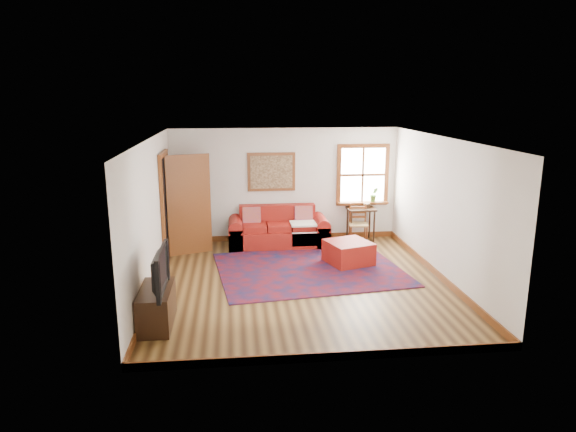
{
  "coord_description": "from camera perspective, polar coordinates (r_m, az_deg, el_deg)",
  "views": [
    {
      "loc": [
        -1.13,
        -8.4,
        3.22
      ],
      "look_at": [
        -0.16,
        0.6,
        1.06
      ],
      "focal_mm": 32.0,
      "sensor_mm": 36.0,
      "label": 1
    }
  ],
  "objects": [
    {
      "name": "television",
      "position": [
        7.34,
        -14.6,
        -5.88
      ],
      "size": [
        0.14,
        1.05,
        0.61
      ],
      "primitive_type": "imported",
      "rotation": [
        0.0,
        0.0,
        1.57
      ],
      "color": "black",
      "rests_on": "media_cabinet"
    },
    {
      "name": "window",
      "position": [
        11.64,
        8.45,
        3.87
      ],
      "size": [
        1.18,
        0.2,
        1.38
      ],
      "color": "white",
      "rests_on": "ground"
    },
    {
      "name": "red_ottoman",
      "position": [
        10.02,
        6.73,
        -4.06
      ],
      "size": [
        0.98,
        0.98,
        0.44
      ],
      "primitive_type": "cube",
      "rotation": [
        0.0,
        0.0,
        0.32
      ],
      "color": "maroon",
      "rests_on": "ground"
    },
    {
      "name": "media_cabinet",
      "position": [
        7.62,
        -14.41,
        -9.76
      ],
      "size": [
        0.45,
        0.99,
        0.54
      ],
      "primitive_type": "cube",
      "color": "#311D10",
      "rests_on": "ground"
    },
    {
      "name": "side_table",
      "position": [
        11.55,
        8.1,
        0.28
      ],
      "size": [
        0.62,
        0.46,
        0.74
      ],
      "color": "#311D10",
      "rests_on": "ground"
    },
    {
      "name": "doorway",
      "position": [
        10.47,
        -11.91,
        1.29
      ],
      "size": [
        0.89,
        1.08,
        2.14
      ],
      "color": "black",
      "rests_on": "ground"
    },
    {
      "name": "ground",
      "position": [
        9.07,
        1.43,
        -7.36
      ],
      "size": [
        5.5,
        5.5,
        0.0
      ],
      "primitive_type": "plane",
      "color": "#3B2510",
      "rests_on": "ground"
    },
    {
      "name": "red_leather_sofa",
      "position": [
        11.17,
        -1.07,
        -1.83
      ],
      "size": [
        2.15,
        0.89,
        0.84
      ],
      "color": "maroon",
      "rests_on": "ground"
    },
    {
      "name": "framed_artwork",
      "position": [
        11.27,
        -1.86,
        4.92
      ],
      "size": [
        1.05,
        0.07,
        0.85
      ],
      "color": "brown",
      "rests_on": "ground"
    },
    {
      "name": "candle_hurricane",
      "position": [
        7.86,
        -13.79,
        -6.21
      ],
      "size": [
        0.12,
        0.12,
        0.18
      ],
      "color": "silver",
      "rests_on": "media_cabinet"
    },
    {
      "name": "ladder_back_chair",
      "position": [
        11.38,
        7.79,
        -0.71
      ],
      "size": [
        0.45,
        0.43,
        0.86
      ],
      "color": "tan",
      "rests_on": "ground"
    },
    {
      "name": "persian_rug",
      "position": [
        9.69,
        2.38,
        -5.92
      ],
      "size": [
        3.66,
        3.08,
        0.02
      ],
      "primitive_type": "cube",
      "rotation": [
        0.0,
        0.0,
        0.13
      ],
      "color": "#610D15",
      "rests_on": "ground"
    },
    {
      "name": "room_envelope",
      "position": [
        8.64,
        1.48,
        2.97
      ],
      "size": [
        5.04,
        5.54,
        2.52
      ],
      "color": "silver",
      "rests_on": "ground"
    }
  ]
}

